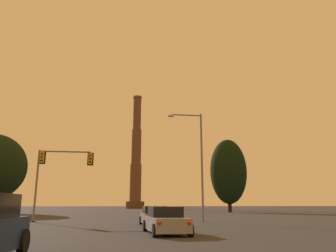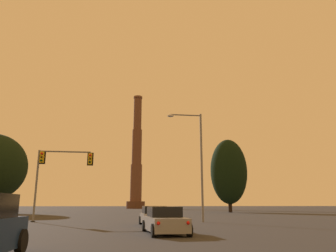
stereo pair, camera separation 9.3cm
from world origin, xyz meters
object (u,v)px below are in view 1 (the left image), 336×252
traffic_light_overhead_left (56,167)px  smokestack (136,162)px  sedan_right_lane_second (165,221)px  sedan_right_lane_front (155,216)px  street_lamp (197,155)px

traffic_light_overhead_left → smokestack: 95.11m
sedan_right_lane_second → sedan_right_lane_front: size_ratio=1.01×
street_lamp → sedan_right_lane_front: bearing=-136.3°
sedan_right_lane_front → street_lamp: 8.02m
sedan_right_lane_front → smokestack: 101.58m
smokestack → traffic_light_overhead_left: bearing=-97.1°
sedan_right_lane_second → sedan_right_lane_front: bearing=86.1°
sedan_right_lane_second → sedan_right_lane_front: (0.14, 7.07, 0.00)m
smokestack → street_lamp: bearing=-89.2°
street_lamp → smokestack: 96.72m
sedan_right_lane_second → traffic_light_overhead_left: bearing=119.3°
traffic_light_overhead_left → smokestack: smokestack is taller
sedan_right_lane_second → street_lamp: street_lamp is taller
sedan_right_lane_second → traffic_light_overhead_left: size_ratio=0.73×
sedan_right_lane_second → street_lamp: bearing=65.5°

